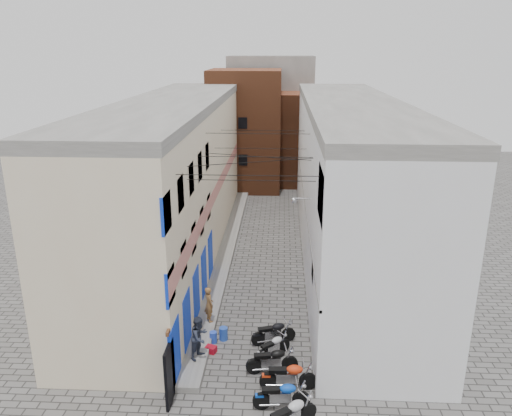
% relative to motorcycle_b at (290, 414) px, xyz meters
% --- Properties ---
extents(ground, '(90.00, 90.00, 0.00)m').
position_rel_motorcycle_b_xyz_m(ground, '(-1.59, 1.56, -0.61)').
color(ground, '#575452').
rests_on(ground, ground).
extents(plinth, '(0.90, 26.00, 0.25)m').
position_rel_motorcycle_b_xyz_m(plinth, '(-3.64, 14.56, -0.48)').
color(plinth, slate).
rests_on(plinth, ground).
extents(building_left, '(5.10, 27.00, 9.00)m').
position_rel_motorcycle_b_xyz_m(building_left, '(-6.57, 14.51, 3.89)').
color(building_left, beige).
rests_on(building_left, ground).
extents(building_right, '(5.94, 26.00, 9.00)m').
position_rel_motorcycle_b_xyz_m(building_right, '(3.41, 14.56, 3.90)').
color(building_right, white).
rests_on(building_right, ground).
extents(building_far_brick_left, '(6.00, 6.00, 10.00)m').
position_rel_motorcycle_b_xyz_m(building_far_brick_left, '(-3.59, 29.56, 4.39)').
color(building_far_brick_left, brown).
rests_on(building_far_brick_left, ground).
extents(building_far_brick_right, '(5.00, 6.00, 8.00)m').
position_rel_motorcycle_b_xyz_m(building_far_brick_right, '(1.41, 31.56, 3.39)').
color(building_far_brick_right, brown).
rests_on(building_far_brick_right, ground).
extents(building_far_concrete, '(8.00, 5.00, 11.00)m').
position_rel_motorcycle_b_xyz_m(building_far_concrete, '(-1.59, 35.56, 4.89)').
color(building_far_concrete, slate).
rests_on(building_far_concrete, ground).
extents(far_shopfront, '(2.00, 0.30, 2.40)m').
position_rel_motorcycle_b_xyz_m(far_shopfront, '(-1.59, 26.76, 0.59)').
color(far_shopfront, black).
rests_on(far_shopfront, ground).
extents(overhead_wires, '(5.80, 13.02, 1.32)m').
position_rel_motorcycle_b_xyz_m(overhead_wires, '(-1.59, 9.20, 6.52)').
color(overhead_wires, black).
rests_on(overhead_wires, ground).
extents(motorcycle_b, '(2.07, 1.78, 1.21)m').
position_rel_motorcycle_b_xyz_m(motorcycle_b, '(0.00, 0.00, 0.00)').
color(motorcycle_b, '#B2B3B8').
rests_on(motorcycle_b, ground).
extents(motorcycle_c, '(2.02, 0.82, 1.14)m').
position_rel_motorcycle_b_xyz_m(motorcycle_c, '(-0.29, 1.00, -0.04)').
color(motorcycle_c, '#0B40B2').
rests_on(motorcycle_c, ground).
extents(motorcycle_d, '(2.11, 0.75, 1.20)m').
position_rel_motorcycle_b_xyz_m(motorcycle_d, '(-0.05, 2.01, -0.00)').
color(motorcycle_d, red).
rests_on(motorcycle_d, ground).
extents(motorcycle_e, '(2.06, 0.94, 1.15)m').
position_rel_motorcycle_b_xyz_m(motorcycle_e, '(-0.65, 2.95, -0.03)').
color(motorcycle_e, black).
rests_on(motorcycle_e, ground).
extents(motorcycle_f, '(1.61, 1.50, 0.97)m').
position_rel_motorcycle_b_xyz_m(motorcycle_f, '(-0.63, 3.97, -0.12)').
color(motorcycle_f, silver).
rests_on(motorcycle_f, ground).
extents(motorcycle_g, '(1.99, 1.16, 1.10)m').
position_rel_motorcycle_b_xyz_m(motorcycle_g, '(-0.64, 4.91, -0.06)').
color(motorcycle_g, black).
rests_on(motorcycle_g, ground).
extents(person_a, '(0.63, 0.70, 1.61)m').
position_rel_motorcycle_b_xyz_m(person_a, '(-3.48, 6.14, 0.45)').
color(person_a, olive).
rests_on(person_a, plinth).
extents(person_b, '(0.98, 1.05, 1.72)m').
position_rel_motorcycle_b_xyz_m(person_b, '(-3.45, 3.44, 0.51)').
color(person_b, '#2C3243').
rests_on(person_b, plinth).
extents(water_jug_near, '(0.39, 0.39, 0.48)m').
position_rel_motorcycle_b_xyz_m(water_jug_near, '(-3.14, 4.83, -0.36)').
color(water_jug_near, blue).
rests_on(water_jug_near, ground).
extents(water_jug_far, '(0.39, 0.39, 0.56)m').
position_rel_motorcycle_b_xyz_m(water_jug_far, '(-2.74, 5.06, -0.33)').
color(water_jug_far, '#244BB6').
rests_on(water_jug_far, ground).
extents(red_crate, '(0.51, 0.44, 0.27)m').
position_rel_motorcycle_b_xyz_m(red_crate, '(-3.14, 4.11, -0.47)').
color(red_crate, '#AC0C1E').
rests_on(red_crate, ground).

